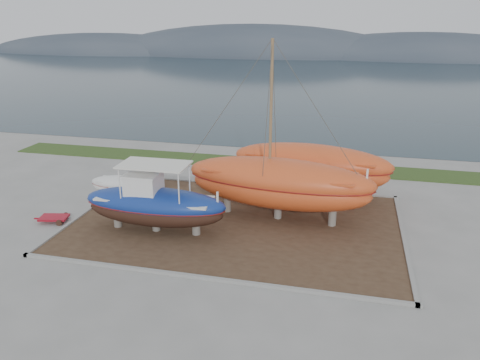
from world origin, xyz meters
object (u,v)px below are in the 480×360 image
(orange_bare_hull, at_px, (311,171))
(white_dinghy, at_px, (126,188))
(blue_caique, at_px, (155,198))
(orange_sailboat, at_px, (280,134))
(red_trailer, at_px, (54,219))

(orange_bare_hull, bearing_deg, white_dinghy, -158.26)
(blue_caique, xyz_separation_m, white_dinghy, (-3.78, 4.06, -1.20))
(white_dinghy, height_order, orange_bare_hull, orange_bare_hull)
(blue_caique, height_order, white_dinghy, blue_caique)
(blue_caique, relative_size, orange_bare_hull, 0.77)
(blue_caique, height_order, orange_sailboat, orange_sailboat)
(orange_bare_hull, relative_size, red_trailer, 4.42)
(white_dinghy, relative_size, orange_sailboat, 0.43)
(blue_caique, bearing_deg, orange_sailboat, 26.25)
(blue_caique, height_order, orange_bare_hull, blue_caique)
(blue_caique, relative_size, white_dinghy, 1.70)
(orange_sailboat, bearing_deg, orange_bare_hull, 75.32)
(orange_bare_hull, distance_m, red_trailer, 15.76)
(white_dinghy, distance_m, orange_bare_hull, 11.89)
(orange_sailboat, distance_m, red_trailer, 13.75)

